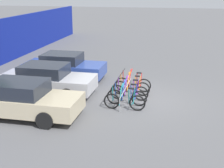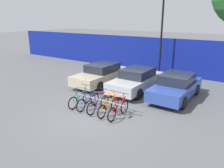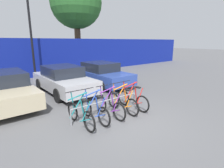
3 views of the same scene
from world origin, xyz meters
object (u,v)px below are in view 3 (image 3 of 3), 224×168
bicycle_teal (80,115)px  car_beige (5,88)px  car_silver (63,80)px  lamp_post (30,24)px  bicycle_blue (95,110)px  bicycle_purple (109,106)px  bicycle_red (132,99)px  car_blue (101,74)px  tree_behind_hoarding (76,3)px  bicycle_orange (122,102)px  bike_rack (107,102)px

bicycle_teal → car_beige: bearing=112.2°
car_silver → lamp_post: bearing=93.4°
car_beige → car_silver: same height
bicycle_blue → bicycle_teal: bearing=-177.0°
bicycle_purple → bicycle_red: same height
bicycle_purple → car_beige: car_beige is taller
car_blue → tree_behind_hoarding: tree_behind_hoarding is taller
bicycle_red → lamp_post: lamp_post is taller
bicycle_teal → bicycle_blue: same height
bicycle_purple → car_blue: car_blue is taller
bicycle_purple → tree_behind_hoarding: tree_behind_hoarding is taller
bicycle_orange → car_blue: 4.35m
car_blue → tree_behind_hoarding: (2.23, 6.85, 5.34)m
bicycle_purple → car_silver: 3.87m
bicycle_orange → car_silver: car_silver is taller
bicycle_orange → bicycle_red: size_ratio=1.00×
car_blue → lamp_post: bearing=123.8°
bicycle_teal → car_blue: 5.37m
bike_rack → bicycle_blue: bearing=-166.8°
bicycle_blue → tree_behind_hoarding: bearing=66.7°
bicycle_blue → tree_behind_hoarding: size_ratio=0.20×
lamp_post → tree_behind_hoarding: bearing=29.6°
bike_rack → bicycle_purple: 0.18m
bicycle_orange → car_silver: bearing=100.6°
bicycle_blue → car_silver: (0.64, 3.86, 0.31)m
bicycle_orange → lamp_post: size_ratio=0.25×
bicycle_teal → lamp_post: lamp_post is taller
car_silver → car_blue: bearing=1.5°
bicycle_red → car_blue: size_ratio=0.40×
bicycle_teal → car_silver: 4.05m
bike_rack → car_beige: size_ratio=0.63×
bicycle_red → bicycle_teal: bearing=-179.0°
bicycle_blue → lamp_post: size_ratio=0.25×
bicycle_blue → bicycle_purple: size_ratio=1.00×
bicycle_blue → car_beige: size_ratio=0.37×
bicycle_teal → bicycle_purple: (1.18, 0.00, 0.00)m
bicycle_blue → bicycle_red: (1.81, 0.00, 0.00)m
bicycle_purple → bicycle_red: (1.17, 0.00, 0.00)m
car_silver → lamp_post: 5.12m
car_silver → tree_behind_hoarding: tree_behind_hoarding is taller
bicycle_red → tree_behind_hoarding: (3.51, 10.77, 5.65)m
car_silver → car_blue: 2.46m
bicycle_orange → bike_rack: bearing=168.1°
bike_rack → car_blue: car_blue is taller
bicycle_teal → bicycle_red: same height
bicycle_purple → lamp_post: lamp_post is taller
tree_behind_hoarding → car_silver: bearing=-124.1°
bicycle_teal → car_beige: (-1.47, 3.77, 0.31)m
bicycle_teal → car_silver: size_ratio=0.39×
bicycle_red → bike_rack: bearing=173.8°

